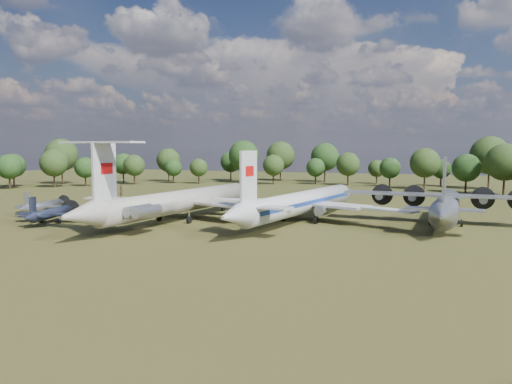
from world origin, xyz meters
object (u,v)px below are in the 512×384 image
(tu104_jet, at_px, (302,207))
(an12_transport, at_px, (446,210))
(small_prop_northwest, at_px, (44,208))
(small_prop_west, at_px, (51,216))
(person_on_il62, at_px, (121,191))
(il62_airliner, at_px, (181,206))

(tu104_jet, bearing_deg, an12_transport, 21.15)
(an12_transport, xyz_separation_m, small_prop_northwest, (-65.49, -10.54, -1.18))
(tu104_jet, distance_m, small_prop_west, 38.55)
(small_prop_northwest, height_order, person_on_il62, person_on_il62)
(il62_airliner, bearing_deg, tu104_jet, 23.95)
(small_prop_northwest, relative_size, person_on_il62, 7.88)
(tu104_jet, xyz_separation_m, person_on_il62, (-19.83, -18.90, 3.38))
(il62_airliner, bearing_deg, an12_transport, 20.81)
(small_prop_northwest, bearing_deg, il62_airliner, -8.40)
(il62_airliner, bearing_deg, small_prop_west, -146.30)
(small_prop_northwest, bearing_deg, an12_transport, -1.28)
(an12_transport, height_order, person_on_il62, person_on_il62)
(an12_transport, height_order, small_prop_northwest, an12_transport)
(tu104_jet, relative_size, an12_transport, 1.38)
(il62_airliner, relative_size, small_prop_west, 3.20)
(small_prop_northwest, bearing_deg, small_prop_west, -52.70)
(an12_transport, relative_size, person_on_il62, 18.44)
(il62_airliner, height_order, an12_transport, il62_airliner)
(il62_airliner, distance_m, small_prop_northwest, 26.31)
(tu104_jet, distance_m, an12_transport, 21.44)
(small_prop_west, bearing_deg, an12_transport, 4.41)
(small_prop_west, xyz_separation_m, small_prop_northwest, (-8.69, 7.90, -0.05))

